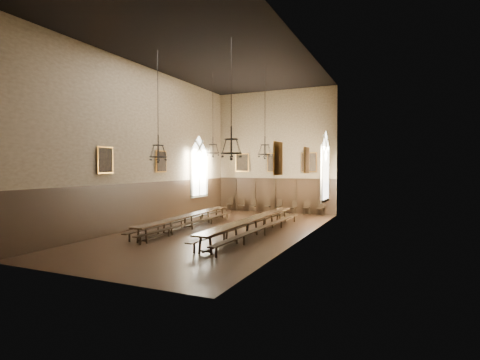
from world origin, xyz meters
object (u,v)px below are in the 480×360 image
Objects in this scene: chair_0 at (230,207)px; chair_4 at (278,209)px; table_right at (252,226)px; chair_6 at (307,210)px; chandelier_front_right at (231,146)px; chandelier_front_left at (158,150)px; bench_right_outer at (265,229)px; chair_7 at (321,211)px; chair_1 at (241,208)px; chair_2 at (253,208)px; chandelier_back_left at (213,147)px; chair_5 at (293,210)px; chandelier_back_right at (265,148)px; bench_right_inner at (247,227)px; table_left at (188,222)px; bench_left_inner at (192,225)px; chair_3 at (267,209)px; bench_left_outer at (181,223)px.

chair_0 is 1.03× the size of chair_4.
chair_6 reaches higher than table_right.
chandelier_front_left is at bearing 177.78° from chandelier_front_right.
chandelier_front_right is at bearing -107.20° from bench_right_outer.
chandelier_front_left is (-5.60, -10.90, 3.89)m from chair_7.
chair_1 is at bearing 117.23° from table_right.
chair_2 is 0.19× the size of chandelier_back_left.
chair_1 reaches higher than table_right.
chandelier_back_left is at bearing -98.23° from chair_4.
chair_2 is 1.98m from chair_4.
chandelier_front_left is at bearing -106.91° from chair_7.
chair_2 is 0.92× the size of chair_6.
chair_5 is 0.19× the size of chandelier_back_right.
chair_2 reaches higher than bench_right_inner.
chair_6 reaches higher than table_left.
table_left is 0.89× the size of bench_right_outer.
bench_left_inner is (0.44, -0.33, -0.10)m from table_left.
bench_right_inner is 10.53× the size of chair_6.
bench_left_inner is 5.17m from chandelier_back_left.
chair_3 reaches higher than table_left.
chair_4 is at bearing 69.18° from chandelier_back_left.
table_left is at bearing -82.54° from chair_1.
chandelier_front_right is (1.48, -11.07, 3.98)m from chair_4.
chandelier_back_right is (4.28, -6.36, 4.14)m from chair_1.
bench_right_inner is 2.06× the size of chandelier_front_right.
chandelier_front_right is at bearing -34.50° from table_left.
chair_7 is at bearing 79.76° from table_right.
table_right is at bearing 0.00° from bench_left_inner.
bench_right_outer is at bearing -4.28° from bench_left_outer.
table_right is 10.77× the size of chair_5.
chair_4 is 0.98× the size of chair_6.
bench_left_inner is at bearing 75.61° from chandelier_front_left.
chair_3 reaches higher than bench_right_outer.
chair_0 is at bearing 176.71° from chair_3.
chair_4 is at bearing -164.20° from chair_5.
bench_right_inner is 9.34m from chair_1.
table_left is 9.31× the size of chair_0.
bench_right_outer is 11.29× the size of chair_1.
chandelier_back_left and chandelier_front_left have the same top height.
table_left is at bearing -85.39° from chair_0.
table_right is at bearing -70.10° from chair_5.
chair_7 reaches higher than table_left.
chair_7 reaches higher than chair_2.
chair_0 is 9.30m from chandelier_back_right.
chair_4 is 11.86m from chandelier_front_right.
chair_1 is 0.19× the size of chandelier_back_left.
chandelier_front_right reaches higher than chair_0.
table_left is 1.88× the size of chandelier_back_right.
chair_7 is at bearing 77.04° from bench_right_inner.
bench_left_outer is (-0.48, 0.04, -0.10)m from table_left.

